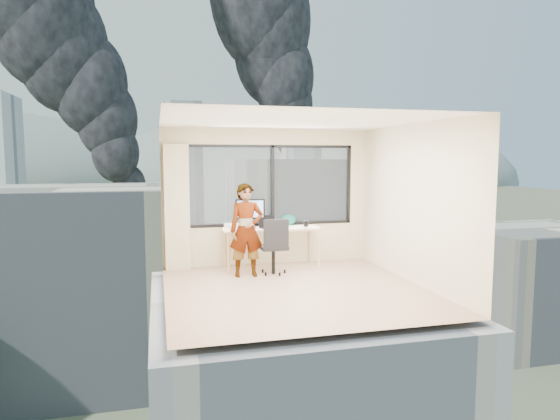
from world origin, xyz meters
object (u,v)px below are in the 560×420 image
object	(u,v)px
laptop	(269,222)
handbag	(289,220)
monitor	(250,213)
desk	(271,247)
person	(246,230)
game_console	(233,225)
chair	(273,245)

from	to	relation	value
laptop	handbag	world-z (taller)	handbag
monitor	laptop	size ratio (longest dim) A/B	1.57
desk	handbag	bearing A→B (deg)	30.10
person	handbag	size ratio (longest dim) A/B	5.75
game_console	laptop	world-z (taller)	laptop
monitor	handbag	size ratio (longest dim) A/B	1.94
chair	monitor	bearing A→B (deg)	113.74
person	laptop	size ratio (longest dim) A/B	4.64
desk	chair	distance (m)	0.57
desk	handbag	size ratio (longest dim) A/B	6.40
desk	monitor	xyz separation A→B (m)	(-0.38, 0.10, 0.65)
person	game_console	distance (m)	0.86
monitor	handbag	xyz separation A→B (m)	(0.78, 0.13, -0.17)
desk	game_console	xyz separation A→B (m)	(-0.70, 0.26, 0.41)
desk	chair	world-z (taller)	chair
monitor	handbag	world-z (taller)	monitor
desk	game_console	size ratio (longest dim) A/B	5.46
desk	game_console	bearing A→B (deg)	159.70
chair	game_console	bearing A→B (deg)	126.55
desk	handbag	distance (m)	0.67
handbag	laptop	bearing A→B (deg)	-157.73
desk	handbag	xyz separation A→B (m)	(0.40, 0.23, 0.48)
game_console	monitor	bearing A→B (deg)	-23.65
chair	laptop	xyz separation A→B (m)	(0.05, 0.52, 0.35)
game_console	handbag	xyz separation A→B (m)	(1.09, -0.03, 0.07)
handbag	chair	bearing A→B (deg)	-130.41
monitor	game_console	bearing A→B (deg)	158.67
desk	person	size ratio (longest dim) A/B	1.11
chair	person	world-z (taller)	person
game_console	desk	bearing A→B (deg)	-17.91
monitor	handbag	distance (m)	0.81
chair	game_console	size ratio (longest dim) A/B	3.09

